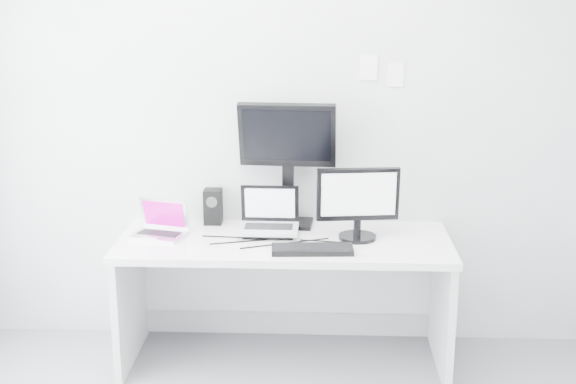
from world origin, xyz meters
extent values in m
plane|color=silver|center=(0.00, 1.60, 1.35)|extent=(3.60, 0.00, 3.60)
cube|color=white|center=(0.00, 1.25, 0.36)|extent=(1.80, 0.70, 0.73)
cube|color=silver|center=(-0.69, 1.26, 0.83)|extent=(0.32, 0.27, 0.21)
cube|color=black|center=(-0.42, 1.52, 0.83)|extent=(0.13, 0.13, 0.20)
cube|color=silver|center=(-0.09, 1.31, 0.86)|extent=(0.33, 0.26, 0.27)
cube|color=black|center=(0.01, 1.50, 1.10)|extent=(0.55, 0.23, 0.73)
cube|color=black|center=(0.39, 1.27, 0.93)|extent=(0.47, 0.26, 0.41)
cube|color=black|center=(0.15, 1.05, 0.74)|extent=(0.43, 0.17, 0.03)
ellipsoid|color=black|center=(0.31, 1.01, 0.75)|extent=(0.11, 0.09, 0.03)
cube|color=white|center=(0.45, 1.59, 1.62)|extent=(0.10, 0.00, 0.14)
cube|color=white|center=(0.60, 1.59, 1.58)|extent=(0.09, 0.00, 0.13)
camera|label=1|loc=(0.19, -2.69, 2.06)|focal=47.78mm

